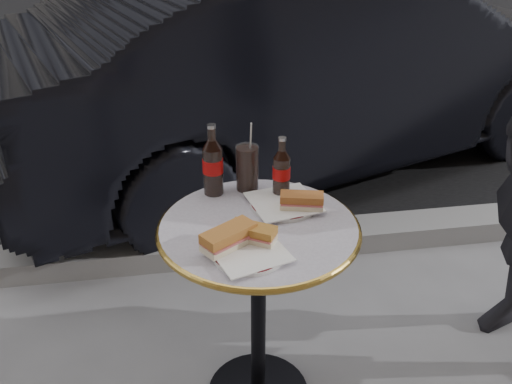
{
  "coord_description": "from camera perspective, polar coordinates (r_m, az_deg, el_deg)",
  "views": [
    {
      "loc": [
        -0.24,
        -1.44,
        1.65
      ],
      "look_at": [
        0.0,
        0.05,
        0.82
      ],
      "focal_mm": 40.0,
      "sensor_mm": 36.0,
      "label": 1
    }
  ],
  "objects": [
    {
      "name": "sandwich_left_a",
      "position": [
        1.6,
        -2.75,
        -4.66
      ],
      "size": [
        0.17,
        0.15,
        0.06
      ],
      "primitive_type": "cube",
      "rotation": [
        0.0,
        0.0,
        0.58
      ],
      "color": "#AA662B",
      "rests_on": "plate_left"
    },
    {
      "name": "sandwich_right",
      "position": [
        1.78,
        4.59,
        -0.97
      ],
      "size": [
        0.15,
        0.09,
        0.05
      ],
      "primitive_type": "cube",
      "rotation": [
        0.0,
        0.0,
        -0.24
      ],
      "color": "#A55D2A",
      "rests_on": "plate_right"
    },
    {
      "name": "plate_left",
      "position": [
        1.59,
        -0.75,
        -6.17
      ],
      "size": [
        0.23,
        0.23,
        0.01
      ],
      "primitive_type": "cylinder",
      "rotation": [
        0.0,
        0.0,
        0.13
      ],
      "color": "white",
      "rests_on": "bistro_table"
    },
    {
      "name": "cola_bottle_left",
      "position": [
        1.85,
        -4.36,
        3.25
      ],
      "size": [
        0.07,
        0.07,
        0.25
      ],
      "primitive_type": null,
      "rotation": [
        0.0,
        0.0,
        -0.05
      ],
      "color": "black",
      "rests_on": "bistro_table"
    },
    {
      "name": "plate_right",
      "position": [
        1.83,
        2.78,
        -1.23
      ],
      "size": [
        0.22,
        0.22,
        0.01
      ],
      "primitive_type": "cylinder",
      "rotation": [
        0.0,
        0.0,
        0.03
      ],
      "color": "silver",
      "rests_on": "bistro_table"
    },
    {
      "name": "sandwich_left_b",
      "position": [
        1.62,
        -0.32,
        -4.21
      ],
      "size": [
        0.15,
        0.12,
        0.05
      ],
      "primitive_type": "cube",
      "rotation": [
        0.0,
        0.0,
        -0.55
      ],
      "color": "#A96E2A",
      "rests_on": "plate_left"
    },
    {
      "name": "asphalt_road",
      "position": [
        6.66,
        -6.91,
        14.22
      ],
      "size": [
        40.0,
        8.0,
        0.0
      ],
      "primitive_type": "cube",
      "color": "black",
      "rests_on": "ground"
    },
    {
      "name": "bistro_table",
      "position": [
        1.95,
        0.24,
        -12.51
      ],
      "size": [
        0.62,
        0.62,
        0.73
      ],
      "primitive_type": null,
      "color": "#BAB2C4",
      "rests_on": "ground"
    },
    {
      "name": "curb",
      "position": [
        2.85,
        -2.7,
        -5.46
      ],
      "size": [
        40.0,
        0.2,
        0.12
      ],
      "primitive_type": "cube",
      "color": "gray",
      "rests_on": "ground"
    },
    {
      "name": "parked_car",
      "position": [
        3.64,
        6.09,
        12.78
      ],
      "size": [
        2.7,
        4.23,
        1.31
      ],
      "primitive_type": "imported",
      "rotation": [
        0.0,
        0.0,
        1.93
      ],
      "color": "black",
      "rests_on": "ground"
    },
    {
      "name": "cola_glass",
      "position": [
        1.89,
        -0.88,
        2.44
      ],
      "size": [
        0.09,
        0.09,
        0.16
      ],
      "primitive_type": "cylinder",
      "rotation": [
        0.0,
        0.0,
        -0.12
      ],
      "color": "black",
      "rests_on": "bistro_table"
    },
    {
      "name": "cola_bottle_right",
      "position": [
        1.84,
        2.57,
        2.48
      ],
      "size": [
        0.08,
        0.08,
        0.21
      ],
      "primitive_type": null,
      "rotation": [
        0.0,
        0.0,
        0.37
      ],
      "color": "black",
      "rests_on": "bistro_table"
    }
  ]
}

